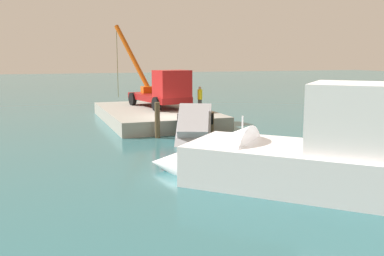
{
  "coord_description": "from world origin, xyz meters",
  "views": [
    {
      "loc": [
        25.96,
        -8.09,
        4.69
      ],
      "look_at": [
        2.5,
        0.41,
        0.54
      ],
      "focal_mm": 40.22,
      "sensor_mm": 36.0,
      "label": 1
    }
  ],
  "objects_px": {
    "dock_worker": "(200,98)",
    "moored_yacht": "(311,170)",
    "salvaged_car": "(194,129)",
    "crane_truck": "(163,89)"
  },
  "relations": [
    {
      "from": "dock_worker",
      "to": "moored_yacht",
      "type": "bearing_deg",
      "value": -7.02
    },
    {
      "from": "salvaged_car",
      "to": "crane_truck",
      "type": "bearing_deg",
      "value": 175.67
    },
    {
      "from": "crane_truck",
      "to": "dock_worker",
      "type": "distance_m",
      "value": 2.93
    },
    {
      "from": "dock_worker",
      "to": "moored_yacht",
      "type": "relative_size",
      "value": 0.13
    },
    {
      "from": "salvaged_car",
      "to": "dock_worker",
      "type": "bearing_deg",
      "value": 156.38
    },
    {
      "from": "dock_worker",
      "to": "salvaged_car",
      "type": "relative_size",
      "value": 0.37
    },
    {
      "from": "crane_truck",
      "to": "salvaged_car",
      "type": "distance_m",
      "value": 8.62
    },
    {
      "from": "dock_worker",
      "to": "salvaged_car",
      "type": "distance_m",
      "value": 7.4
    },
    {
      "from": "crane_truck",
      "to": "moored_yacht",
      "type": "distance_m",
      "value": 18.21
    },
    {
      "from": "crane_truck",
      "to": "moored_yacht",
      "type": "xyz_separation_m",
      "value": [
        18.14,
        0.27,
        -1.61
      ]
    }
  ]
}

